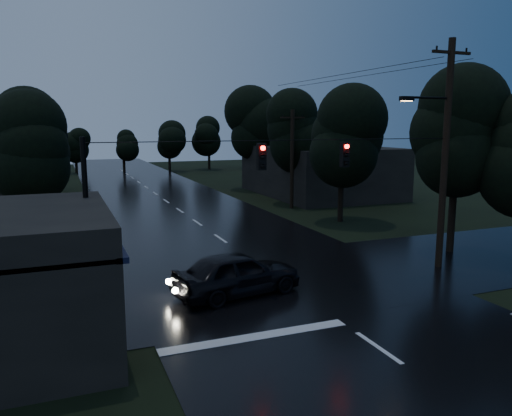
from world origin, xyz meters
TOP-DOWN VIEW (x-y plane):
  - main_road at (0.00, 30.00)m, footprint 12.00×120.00m
  - cross_street at (0.00, 12.00)m, footprint 60.00×9.00m
  - building_far_right at (14.00, 34.00)m, footprint 10.00×14.00m
  - utility_pole_main at (7.41, 11.00)m, footprint 3.50×0.30m
  - utility_pole_far at (8.30, 28.00)m, footprint 2.00×0.30m
  - anchor_pole_left at (-7.50, 11.00)m, footprint 0.18×0.18m
  - span_signals at (0.56, 10.99)m, footprint 15.00×0.37m
  - tree_corner_near at (10.00, 13.00)m, footprint 4.48×4.48m
  - tree_left_a at (-9.00, 22.00)m, footprint 3.92×3.92m
  - tree_left_b at (-9.60, 30.00)m, footprint 4.20×4.20m
  - tree_left_c at (-10.20, 40.00)m, footprint 4.48×4.48m
  - tree_right_a at (9.00, 22.00)m, footprint 4.20×4.20m
  - tree_right_b at (9.60, 30.00)m, footprint 4.48×4.48m
  - tree_right_c at (10.20, 40.00)m, footprint 4.76×4.76m
  - car at (-2.24, 10.85)m, footprint 5.23×2.87m

SIDE VIEW (x-z plane):
  - main_road at x=0.00m, z-range -0.01..0.01m
  - cross_street at x=0.00m, z-range -0.01..0.01m
  - car at x=-2.24m, z-range 0.00..1.69m
  - building_far_right at x=14.00m, z-range 0.00..4.40m
  - anchor_pole_left at x=-7.50m, z-range 0.00..6.00m
  - utility_pole_far at x=8.30m, z-range 0.13..7.63m
  - tree_left_a at x=-9.00m, z-range 1.11..9.37m
  - span_signals at x=0.56m, z-range 4.69..5.80m
  - utility_pole_main at x=7.41m, z-range 0.26..10.26m
  - tree_left_b at x=-9.60m, z-range 1.19..10.04m
  - tree_right_a at x=9.00m, z-range 1.19..10.04m
  - tree_corner_near at x=10.00m, z-range 1.27..10.71m
  - tree_left_c at x=-10.20m, z-range 1.27..10.71m
  - tree_right_b at x=9.60m, z-range 1.27..10.71m
  - tree_right_c at x=10.20m, z-range 1.35..11.38m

